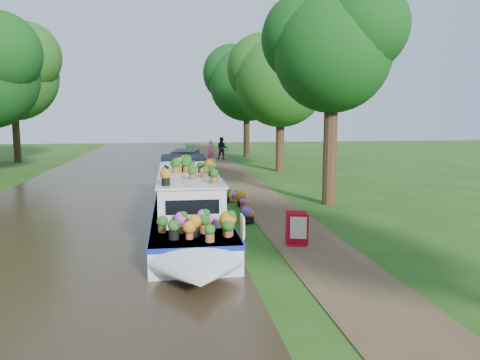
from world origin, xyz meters
name	(u,v)px	position (x,y,z in m)	size (l,w,h in m)	color
ground	(253,223)	(0.00, 0.00, 0.00)	(100.00, 100.00, 0.00)	#1F4711
canal_water	(74,229)	(-6.00, 0.00, 0.01)	(10.00, 100.00, 0.02)	black
towpath	(286,222)	(1.20, 0.00, 0.01)	(2.20, 100.00, 0.03)	#4C3823
plant_boat	(188,202)	(-2.25, -0.26, 0.85)	(2.29, 13.52, 2.30)	silver
tree_near_overhang	(332,44)	(3.79, 3.06, 6.60)	(5.52, 5.28, 8.99)	#342011
tree_near_mid	(280,74)	(4.48, 15.08, 6.44)	(6.90, 6.60, 9.40)	#342011
tree_near_far	(246,78)	(3.98, 26.09, 7.05)	(7.59, 7.26, 10.30)	#342011
tree_far_d	(12,69)	(-15.02, 24.10, 7.40)	(8.05, 7.70, 10.85)	#342011
second_boat	(186,162)	(-1.75, 16.99, 0.54)	(2.96, 7.14, 1.33)	black
sandwich_board	(297,230)	(0.77, -3.00, 0.47)	(0.64, 0.63, 0.96)	#A90C1D
pedestrian_pink	(211,151)	(0.50, 22.68, 0.87)	(0.61, 0.40, 1.67)	#CF5593
pedestrian_dark	(222,148)	(1.53, 23.70, 0.98)	(0.92, 0.72, 1.90)	black
verge_plant	(223,198)	(-0.60, 4.10, 0.21)	(0.38, 0.33, 0.43)	#295C1B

